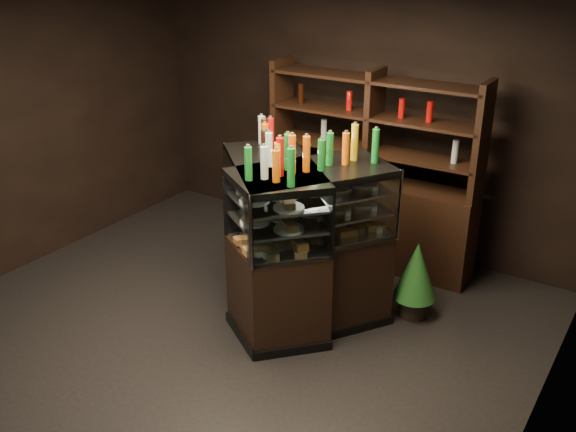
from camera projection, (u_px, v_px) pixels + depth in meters
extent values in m
plane|color=black|center=(214.00, 339.00, 5.46)|extent=(5.00, 5.00, 0.00)
cube|color=black|center=(357.00, 105.00, 6.77)|extent=(5.00, 0.02, 3.00)
cube|color=black|center=(548.00, 256.00, 3.61)|extent=(0.02, 5.00, 3.00)
cube|color=black|center=(2.00, 124.00, 6.10)|extent=(0.02, 5.00, 3.00)
cube|color=black|center=(310.00, 281.00, 5.53)|extent=(1.24, 1.44, 0.84)
cube|color=black|center=(309.00, 318.00, 5.68)|extent=(1.28, 1.48, 0.08)
cube|color=black|center=(311.00, 173.00, 5.13)|extent=(1.24, 1.44, 0.06)
cube|color=silver|center=(310.00, 235.00, 5.35)|extent=(1.17, 1.36, 0.02)
cube|color=silver|center=(311.00, 214.00, 5.27)|extent=(1.17, 1.36, 0.02)
cube|color=silver|center=(311.00, 193.00, 5.20)|extent=(1.17, 1.36, 0.02)
cube|color=white|center=(330.00, 219.00, 4.96)|extent=(0.71, 1.09, 0.60)
cylinder|color=silver|center=(400.00, 205.00, 5.21)|extent=(0.03, 0.03, 0.62)
cylinder|color=silver|center=(251.00, 233.00, 4.72)|extent=(0.03, 0.03, 0.62)
cube|color=black|center=(275.00, 272.00, 5.66)|extent=(1.38, 1.36, 0.84)
cube|color=black|center=(276.00, 309.00, 5.81)|extent=(1.43, 1.40, 0.08)
cube|color=black|center=(274.00, 167.00, 5.26)|extent=(1.38, 1.36, 0.06)
cube|color=silver|center=(275.00, 228.00, 5.49)|extent=(1.31, 1.28, 0.02)
cube|color=silver|center=(275.00, 207.00, 5.40)|extent=(1.31, 1.28, 0.02)
cube|color=silver|center=(275.00, 187.00, 5.33)|extent=(1.31, 1.28, 0.02)
cube|color=white|center=(235.00, 200.00, 5.30)|extent=(0.95, 0.89, 0.60)
cylinder|color=silver|center=(251.00, 233.00, 4.72)|extent=(0.03, 0.03, 0.62)
cylinder|color=silver|center=(225.00, 174.00, 5.87)|extent=(0.03, 0.03, 0.62)
cube|color=#C07645|center=(251.00, 245.00, 5.11)|extent=(0.17, 0.20, 0.06)
cube|color=#C07645|center=(282.00, 239.00, 5.21)|extent=(0.17, 0.20, 0.06)
cube|color=#C07645|center=(312.00, 233.00, 5.31)|extent=(0.17, 0.20, 0.06)
cube|color=#C07645|center=(341.00, 227.00, 5.41)|extent=(0.17, 0.20, 0.06)
cube|color=#C07645|center=(369.00, 222.00, 5.51)|extent=(0.17, 0.20, 0.06)
cylinder|color=white|center=(255.00, 222.00, 5.08)|extent=(0.24, 0.24, 0.02)
cube|color=#C07645|center=(255.00, 218.00, 5.07)|extent=(0.16, 0.19, 0.05)
cylinder|color=white|center=(283.00, 217.00, 5.17)|extent=(0.24, 0.24, 0.02)
cube|color=#C07645|center=(283.00, 213.00, 5.16)|extent=(0.16, 0.19, 0.05)
cylinder|color=white|center=(311.00, 212.00, 5.26)|extent=(0.24, 0.24, 0.02)
cube|color=#C07645|center=(311.00, 208.00, 5.25)|extent=(0.16, 0.19, 0.05)
cylinder|color=white|center=(337.00, 207.00, 5.36)|extent=(0.24, 0.24, 0.02)
cube|color=#C07645|center=(337.00, 203.00, 5.34)|extent=(0.16, 0.19, 0.05)
cylinder|color=white|center=(363.00, 202.00, 5.45)|extent=(0.24, 0.24, 0.02)
cube|color=#C07645|center=(363.00, 198.00, 5.43)|extent=(0.16, 0.19, 0.05)
cylinder|color=white|center=(254.00, 201.00, 5.01)|extent=(0.24, 0.24, 0.02)
cube|color=#C07645|center=(254.00, 197.00, 4.99)|extent=(0.16, 0.19, 0.05)
cylinder|color=white|center=(283.00, 196.00, 5.10)|extent=(0.24, 0.24, 0.02)
cube|color=#C07645|center=(283.00, 192.00, 5.09)|extent=(0.16, 0.19, 0.05)
cylinder|color=white|center=(311.00, 191.00, 5.19)|extent=(0.24, 0.24, 0.02)
cube|color=#C07645|center=(311.00, 187.00, 5.18)|extent=(0.16, 0.19, 0.05)
cylinder|color=white|center=(338.00, 187.00, 5.28)|extent=(0.24, 0.24, 0.02)
cube|color=#C07645|center=(338.00, 183.00, 5.27)|extent=(0.16, 0.19, 0.05)
cylinder|color=white|center=(364.00, 183.00, 5.37)|extent=(0.24, 0.24, 0.02)
cube|color=#C07645|center=(364.00, 179.00, 5.36)|extent=(0.16, 0.19, 0.05)
cube|color=#C07645|center=(259.00, 201.00, 5.94)|extent=(0.19, 0.19, 0.06)
cube|color=#C07645|center=(265.00, 212.00, 5.70)|extent=(0.19, 0.19, 0.06)
cube|color=#C07645|center=(271.00, 224.00, 5.46)|extent=(0.19, 0.19, 0.06)
cube|color=#C07645|center=(278.00, 238.00, 5.22)|extent=(0.19, 0.19, 0.06)
cube|color=#C07645|center=(286.00, 253.00, 4.98)|extent=(0.19, 0.19, 0.06)
cylinder|color=white|center=(263.00, 184.00, 5.83)|extent=(0.24, 0.24, 0.02)
cube|color=#C07645|center=(263.00, 181.00, 5.82)|extent=(0.18, 0.18, 0.05)
cylinder|color=white|center=(269.00, 194.00, 5.62)|extent=(0.24, 0.24, 0.02)
cube|color=#C07645|center=(269.00, 190.00, 5.60)|extent=(0.18, 0.18, 0.05)
cylinder|color=white|center=(275.00, 205.00, 5.40)|extent=(0.24, 0.24, 0.02)
cube|color=#C07645|center=(275.00, 201.00, 5.38)|extent=(0.18, 0.18, 0.05)
cylinder|color=white|center=(281.00, 216.00, 5.18)|extent=(0.24, 0.24, 0.02)
cube|color=#C07645|center=(281.00, 212.00, 5.17)|extent=(0.18, 0.18, 0.05)
cylinder|color=white|center=(289.00, 229.00, 4.96)|extent=(0.24, 0.24, 0.02)
cube|color=#C07645|center=(289.00, 225.00, 4.95)|extent=(0.18, 0.18, 0.05)
cylinder|color=white|center=(263.00, 166.00, 5.76)|extent=(0.24, 0.24, 0.02)
cube|color=#C07645|center=(263.00, 162.00, 5.75)|extent=(0.18, 0.18, 0.05)
cylinder|color=white|center=(268.00, 175.00, 5.54)|extent=(0.24, 0.24, 0.02)
cube|color=#C07645|center=(268.00, 171.00, 5.53)|extent=(0.18, 0.18, 0.05)
cylinder|color=white|center=(275.00, 185.00, 5.33)|extent=(0.24, 0.24, 0.02)
cube|color=#C07645|center=(275.00, 181.00, 5.31)|extent=(0.18, 0.18, 0.05)
cylinder|color=white|center=(281.00, 196.00, 5.11)|extent=(0.24, 0.24, 0.02)
cube|color=#C07645|center=(281.00, 192.00, 5.09)|extent=(0.18, 0.18, 0.05)
cylinder|color=white|center=(289.00, 207.00, 4.89)|extent=(0.24, 0.24, 0.02)
cube|color=#C07645|center=(289.00, 203.00, 4.88)|extent=(0.18, 0.18, 0.05)
cylinder|color=black|center=(247.00, 162.00, 4.86)|extent=(0.06, 0.06, 0.28)
cylinder|color=silver|center=(247.00, 143.00, 4.79)|extent=(0.03, 0.03, 0.02)
cylinder|color=yellow|center=(262.00, 159.00, 4.90)|extent=(0.06, 0.06, 0.28)
cylinder|color=silver|center=(262.00, 141.00, 4.84)|extent=(0.03, 0.03, 0.02)
cylinder|color=#B20C0A|center=(276.00, 157.00, 4.95)|extent=(0.06, 0.06, 0.28)
cylinder|color=silver|center=(276.00, 139.00, 4.88)|extent=(0.03, 0.03, 0.02)
cylinder|color=silver|center=(291.00, 155.00, 4.99)|extent=(0.06, 0.06, 0.28)
cylinder|color=silver|center=(291.00, 137.00, 4.93)|extent=(0.03, 0.03, 0.02)
cylinder|color=#D8590A|center=(305.00, 153.00, 5.04)|extent=(0.06, 0.06, 0.28)
cylinder|color=silver|center=(305.00, 135.00, 4.97)|extent=(0.03, 0.03, 0.02)
cylinder|color=#0F38B2|center=(318.00, 151.00, 5.08)|extent=(0.06, 0.06, 0.28)
cylinder|color=silver|center=(319.00, 133.00, 5.02)|extent=(0.03, 0.03, 0.02)
cylinder|color=#147223|center=(332.00, 150.00, 5.13)|extent=(0.06, 0.06, 0.28)
cylinder|color=silver|center=(332.00, 131.00, 5.06)|extent=(0.03, 0.03, 0.02)
cylinder|color=black|center=(345.00, 148.00, 5.17)|extent=(0.06, 0.06, 0.28)
cylinder|color=silver|center=(346.00, 130.00, 5.11)|extent=(0.03, 0.03, 0.02)
cylinder|color=yellow|center=(358.00, 146.00, 5.21)|extent=(0.06, 0.06, 0.28)
cylinder|color=silver|center=(359.00, 128.00, 5.15)|extent=(0.03, 0.03, 0.02)
cylinder|color=#B20C0A|center=(371.00, 144.00, 5.26)|extent=(0.06, 0.06, 0.28)
cylinder|color=silver|center=(372.00, 126.00, 5.20)|extent=(0.03, 0.03, 0.02)
cylinder|color=black|center=(261.00, 129.00, 5.67)|extent=(0.06, 0.06, 0.28)
cylinder|color=silver|center=(261.00, 112.00, 5.61)|extent=(0.03, 0.03, 0.02)
cylinder|color=yellow|center=(264.00, 132.00, 5.57)|extent=(0.06, 0.06, 0.28)
cylinder|color=silver|center=(263.00, 115.00, 5.51)|extent=(0.03, 0.03, 0.02)
cylinder|color=#B20C0A|center=(267.00, 136.00, 5.46)|extent=(0.06, 0.06, 0.28)
cylinder|color=silver|center=(266.00, 119.00, 5.40)|extent=(0.03, 0.03, 0.02)
cylinder|color=silver|center=(269.00, 140.00, 5.35)|extent=(0.06, 0.06, 0.28)
cylinder|color=silver|center=(269.00, 123.00, 5.29)|extent=(0.03, 0.03, 0.02)
cylinder|color=#D8590A|center=(273.00, 145.00, 5.24)|extent=(0.06, 0.06, 0.28)
cylinder|color=silver|center=(272.00, 127.00, 5.18)|extent=(0.03, 0.03, 0.02)
cylinder|color=#0F38B2|center=(276.00, 149.00, 5.14)|extent=(0.06, 0.06, 0.28)
cylinder|color=silver|center=(276.00, 131.00, 5.08)|extent=(0.03, 0.03, 0.02)
cylinder|color=#147223|center=(279.00, 154.00, 5.03)|extent=(0.06, 0.06, 0.28)
cylinder|color=silver|center=(279.00, 135.00, 4.97)|extent=(0.03, 0.03, 0.02)
cylinder|color=black|center=(283.00, 158.00, 4.92)|extent=(0.06, 0.06, 0.28)
cylinder|color=silver|center=(283.00, 140.00, 4.86)|extent=(0.03, 0.03, 0.02)
cylinder|color=yellow|center=(286.00, 163.00, 4.82)|extent=(0.06, 0.06, 0.28)
cylinder|color=silver|center=(286.00, 144.00, 4.76)|extent=(0.03, 0.03, 0.02)
cylinder|color=#B20C0A|center=(290.00, 169.00, 4.71)|extent=(0.06, 0.06, 0.28)
cylinder|color=silver|center=(290.00, 149.00, 4.65)|extent=(0.03, 0.03, 0.02)
cylinder|color=black|center=(413.00, 306.00, 5.77)|extent=(0.26, 0.26, 0.19)
cone|color=#185522|center=(416.00, 270.00, 5.62)|extent=(0.38, 0.38, 0.53)
cone|color=#185522|center=(418.00, 253.00, 5.55)|extent=(0.30, 0.30, 0.37)
cube|color=black|center=(368.00, 219.00, 6.64)|extent=(2.18, 0.47, 0.90)
cube|color=black|center=(282.00, 111.00, 6.75)|extent=(0.07, 0.38, 1.10)
cube|color=black|center=(374.00, 126.00, 6.24)|extent=(0.07, 0.38, 1.10)
cube|color=black|center=(482.00, 143.00, 5.73)|extent=(0.07, 0.38, 1.10)
cube|color=black|center=(372.00, 150.00, 6.34)|extent=(2.14, 0.43, 0.03)
cube|color=black|center=(374.00, 116.00, 6.20)|extent=(2.14, 0.43, 0.03)
cube|color=black|center=(376.00, 79.00, 6.06)|extent=(2.14, 0.43, 0.03)
cylinder|color=black|center=(301.00, 126.00, 6.69)|extent=(0.06, 0.06, 0.22)
cylinder|color=yellow|center=(324.00, 130.00, 6.55)|extent=(0.06, 0.06, 0.22)
cylinder|color=#B20C0A|center=(348.00, 134.00, 6.42)|extent=(0.06, 0.06, 0.22)
cylinder|color=silver|center=(373.00, 138.00, 6.29)|extent=(0.06, 0.06, 0.22)
cylinder|color=#D8590A|center=(399.00, 142.00, 6.16)|extent=(0.06, 0.06, 0.22)
cylinder|color=#0F38B2|center=(427.00, 147.00, 6.03)|extent=(0.06, 0.06, 0.22)
cylinder|color=#147223|center=(455.00, 152.00, 5.89)|extent=(0.06, 0.06, 0.22)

